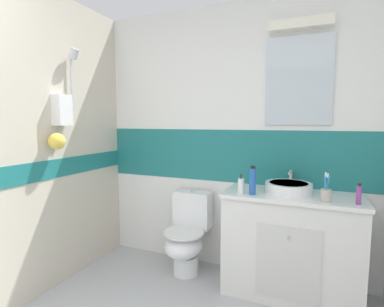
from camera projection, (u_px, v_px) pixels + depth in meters
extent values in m
cube|color=white|center=(231.00, 223.00, 2.90)|extent=(3.20, 0.10, 0.85)
cube|color=#1E7272|center=(232.00, 156.00, 2.82)|extent=(3.20, 0.10, 0.50)
cube|color=white|center=(233.00, 68.00, 2.73)|extent=(3.20, 0.10, 1.15)
cube|color=silver|center=(298.00, 81.00, 2.47)|extent=(0.54, 0.02, 0.74)
cube|color=white|center=(300.00, 24.00, 2.38)|extent=(0.51, 0.10, 0.08)
cube|color=beige|center=(12.00, 145.00, 2.18)|extent=(0.10, 3.48, 2.50)
cube|color=#1E7272|center=(19.00, 175.00, 2.19)|extent=(0.01, 3.48, 0.16)
cube|color=white|center=(62.00, 110.00, 2.48)|extent=(0.10, 0.14, 0.26)
cylinder|color=silver|center=(72.00, 83.00, 2.59)|extent=(0.02, 0.02, 0.49)
cylinder|color=silver|center=(74.00, 54.00, 2.54)|extent=(0.10, 0.07, 0.11)
sphere|color=#F2CC4C|center=(57.00, 141.00, 2.40)|extent=(0.13, 0.13, 0.13)
cube|color=silver|center=(290.00, 246.00, 2.41)|extent=(1.05, 0.48, 0.82)
cube|color=white|center=(292.00, 196.00, 2.35)|extent=(1.07, 0.50, 0.03)
cube|color=silver|center=(288.00, 264.00, 2.19)|extent=(0.47, 0.01, 0.57)
cylinder|color=silver|center=(288.00, 238.00, 2.15)|extent=(0.02, 0.02, 0.03)
cylinder|color=white|center=(288.00, 188.00, 2.37)|extent=(0.37, 0.37, 0.08)
cylinder|color=#AFB1BA|center=(288.00, 183.00, 2.37)|extent=(0.30, 0.30, 0.01)
cylinder|color=silver|center=(291.00, 179.00, 2.57)|extent=(0.03, 0.03, 0.15)
cylinder|color=silver|center=(290.00, 172.00, 2.46)|extent=(0.02, 0.17, 0.02)
cylinder|color=white|center=(186.00, 264.00, 2.76)|extent=(0.24, 0.24, 0.18)
ellipsoid|color=white|center=(184.00, 245.00, 2.70)|extent=(0.34, 0.42, 0.22)
cylinder|color=white|center=(184.00, 233.00, 2.69)|extent=(0.37, 0.37, 0.02)
cube|color=white|center=(193.00, 209.00, 2.86)|extent=(0.36, 0.17, 0.35)
cylinder|color=silver|center=(193.00, 191.00, 2.85)|extent=(0.04, 0.04, 0.02)
cylinder|color=#B2ADA3|center=(326.00, 195.00, 2.11)|extent=(0.07, 0.07, 0.09)
cylinder|color=#338CD8|center=(325.00, 186.00, 2.10)|extent=(0.02, 0.02, 0.17)
cube|color=white|center=(326.00, 174.00, 2.09)|extent=(0.01, 0.02, 0.03)
cylinder|color=#338CD8|center=(327.00, 187.00, 2.12)|extent=(0.03, 0.04, 0.16)
cube|color=white|center=(328.00, 176.00, 2.11)|extent=(0.02, 0.02, 0.03)
cylinder|color=white|center=(241.00, 186.00, 2.36)|extent=(0.05, 0.05, 0.12)
cylinder|color=#262626|center=(241.00, 176.00, 2.35)|extent=(0.01, 0.01, 0.04)
cylinder|color=#262626|center=(241.00, 174.00, 2.34)|extent=(0.01, 0.02, 0.01)
cylinder|color=#2659B2|center=(253.00, 181.00, 2.32)|extent=(0.05, 0.05, 0.21)
cylinder|color=black|center=(253.00, 167.00, 2.31)|extent=(0.04, 0.04, 0.02)
cylinder|color=#993F99|center=(359.00, 195.00, 2.04)|extent=(0.03, 0.03, 0.13)
cylinder|color=black|center=(359.00, 185.00, 2.03)|extent=(0.02, 0.02, 0.02)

